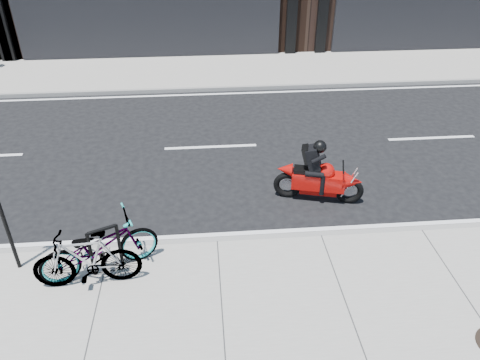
{
  "coord_description": "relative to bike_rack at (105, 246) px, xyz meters",
  "views": [
    {
      "loc": [
        -0.15,
        -8.85,
        5.84
      ],
      "look_at": [
        0.51,
        -1.09,
        0.9
      ],
      "focal_mm": 35.0,
      "sensor_mm": 36.0,
      "label": 1
    }
  ],
  "objects": [
    {
      "name": "ground",
      "position": [
        1.92,
        2.6,
        -0.67
      ],
      "size": [
        120.0,
        120.0,
        0.0
      ],
      "primitive_type": "plane",
      "color": "black",
      "rests_on": "ground"
    },
    {
      "name": "sidewalk_far",
      "position": [
        1.92,
        10.35,
        -0.6
      ],
      "size": [
        60.0,
        3.5,
        0.13
      ],
      "primitive_type": "cube",
      "color": "gray",
      "rests_on": "ground"
    },
    {
      "name": "bike_rack",
      "position": [
        0.0,
        0.0,
        0.0
      ],
      "size": [
        0.5,
        0.26,
        0.91
      ],
      "rotation": [
        0.0,
        0.0,
        0.42
      ],
      "color": "black",
      "rests_on": "sidewalk_near"
    },
    {
      "name": "bicycle_front",
      "position": [
        -0.09,
        0.0,
        -0.01
      ],
      "size": [
        2.13,
        1.38,
        1.06
      ],
      "primitive_type": "imported",
      "rotation": [
        0.0,
        0.0,
        1.94
      ],
      "color": "gray",
      "rests_on": "sidewalk_near"
    },
    {
      "name": "bicycle_rear",
      "position": [
        -0.24,
        -0.31,
        -0.01
      ],
      "size": [
        1.78,
        0.6,
        1.06
      ],
      "primitive_type": "imported",
      "rotation": [
        0.0,
        0.0,
        4.77
      ],
      "color": "gray",
      "rests_on": "sidewalk_near"
    },
    {
      "name": "motorcycle",
      "position": [
        4.24,
        1.98,
        -0.08
      ],
      "size": [
        1.9,
        0.83,
        1.44
      ],
      "rotation": [
        0.0,
        0.0,
        -0.26
      ],
      "color": "black",
      "rests_on": "ground"
    }
  ]
}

